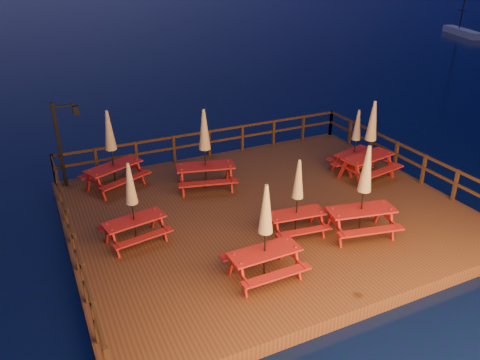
{
  "coord_description": "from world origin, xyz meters",
  "views": [
    {
      "loc": [
        -6.32,
        -11.39,
        7.73
      ],
      "look_at": [
        -0.65,
        0.6,
        1.32
      ],
      "focal_mm": 35.0,
      "sensor_mm": 36.0,
      "label": 1
    }
  ],
  "objects": [
    {
      "name": "ground",
      "position": [
        0.0,
        0.0,
        0.0
      ],
      "size": [
        500.0,
        500.0,
        0.0
      ],
      "primitive_type": "plane",
      "color": "black",
      "rests_on": "ground"
    },
    {
      "name": "deck",
      "position": [
        0.0,
        0.0,
        0.2
      ],
      "size": [
        12.0,
        10.0,
        0.4
      ],
      "primitive_type": "cube",
      "color": "#4B2A18",
      "rests_on": "ground"
    },
    {
      "name": "deck_piles",
      "position": [
        0.0,
        0.0,
        -0.3
      ],
      "size": [
        11.44,
        9.44,
        1.4
      ],
      "color": "#332310",
      "rests_on": "ground"
    },
    {
      "name": "railing",
      "position": [
        0.0,
        1.78,
        1.16
      ],
      "size": [
        11.8,
        9.75,
        1.1
      ],
      "color": "#332310",
      "rests_on": "deck"
    },
    {
      "name": "lamp_post",
      "position": [
        -5.39,
        4.55,
        2.2
      ],
      "size": [
        0.85,
        0.18,
        3.0
      ],
      "color": "black",
      "rests_on": "deck"
    },
    {
      "name": "sailboat",
      "position": [
        36.85,
        24.92,
        0.32
      ],
      "size": [
        3.43,
        6.51,
        9.73
      ],
      "rotation": [
        0.0,
        0.0,
        -0.37
      ],
      "color": "silver",
      "rests_on": "ground"
    },
    {
      "name": "picnic_table_0",
      "position": [
        -1.16,
        2.27,
        1.87
      ],
      "size": [
        2.32,
        2.07,
        2.83
      ],
      "rotation": [
        0.0,
        0.0,
        -0.25
      ],
      "color": "#9C250E",
      "rests_on": "deck"
    },
    {
      "name": "picnic_table_1",
      "position": [
        -1.68,
        -3.01,
        1.75
      ],
      "size": [
        1.83,
        1.52,
        2.59
      ],
      "rotation": [
        0.0,
        0.0,
        0.02
      ],
      "color": "#9C250E",
      "rests_on": "deck"
    },
    {
      "name": "picnic_table_2",
      "position": [
        4.45,
        1.38,
        1.6
      ],
      "size": [
        1.91,
        1.71,
        2.31
      ],
      "rotation": [
        0.0,
        0.0,
        0.27
      ],
      "color": "#9C250E",
      "rests_on": "deck"
    },
    {
      "name": "picnic_table_3",
      "position": [
        -4.0,
        3.64,
        1.85
      ],
      "size": [
        2.42,
        2.25,
        2.78
      ],
      "rotation": [
        0.0,
        0.0,
        0.41
      ],
      "color": "#9C250E",
      "rests_on": "deck"
    },
    {
      "name": "picnic_table_4",
      "position": [
        4.38,
        0.54,
        1.89
      ],
      "size": [
        2.25,
        1.96,
        2.87
      ],
      "rotation": [
        0.0,
        0.0,
        0.17
      ],
      "color": "#9C250E",
      "rests_on": "deck"
    },
    {
      "name": "picnic_table_5",
      "position": [
        -4.2,
        -0.05,
        1.66
      ],
      "size": [
        1.91,
        1.67,
        2.43
      ],
      "rotation": [
        0.0,
        0.0,
        0.17
      ],
      "color": "#9C250E",
      "rests_on": "deck"
    },
    {
      "name": "picnic_table_6",
      "position": [
        1.74,
        -2.41,
        1.83
      ],
      "size": [
        2.2,
        1.94,
        2.75
      ],
      "rotation": [
        0.0,
        0.0,
        -0.21
      ],
      "color": "#9C250E",
      "rests_on": "deck"
    },
    {
      "name": "picnic_table_7",
      "position": [
        0.08,
        -1.62,
        1.62
      ],
      "size": [
        1.8,
        1.55,
        2.34
      ],
      "rotation": [
        0.0,
        0.0,
        -0.13
      ],
      "color": "#9C250E",
      "rests_on": "deck"
    }
  ]
}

